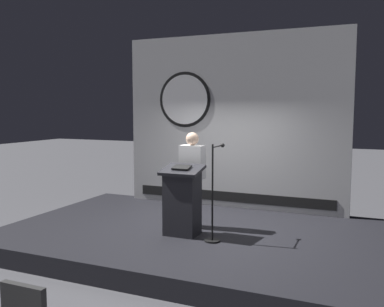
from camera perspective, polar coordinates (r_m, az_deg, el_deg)
name	(u,v)px	position (r m, az deg, el deg)	size (l,w,h in m)	color
ground_plane	(198,247)	(7.27, 0.78, -12.57)	(40.00, 40.00, 0.00)	#4C4C51
stage_platform	(198,239)	(7.23, 0.78, -11.44)	(6.40, 4.00, 0.30)	black
banner_display	(231,122)	(8.64, 5.31, 4.26)	(4.61, 0.12, 3.52)	silver
podium	(182,201)	(6.81, -1.33, -6.40)	(0.64, 0.50, 1.13)	#26262B
speaker_person	(192,179)	(7.20, 0.04, -3.47)	(0.40, 0.26, 1.63)	black
microphone_stand	(214,206)	(6.52, 2.96, -7.12)	(0.24, 0.60, 1.50)	black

